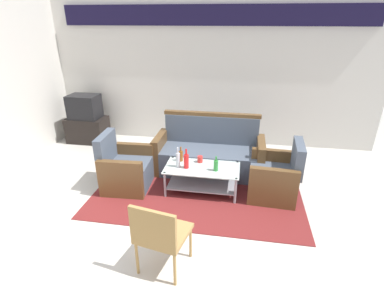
{
  "coord_description": "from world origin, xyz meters",
  "views": [
    {
      "loc": [
        0.65,
        -3.0,
        2.43
      ],
      "look_at": [
        -0.02,
        0.87,
        0.65
      ],
      "focal_mm": 28.11,
      "sensor_mm": 36.0,
      "label": 1
    }
  ],
  "objects": [
    {
      "name": "wall_back",
      "position": [
        0.0,
        3.05,
        1.48
      ],
      "size": [
        6.52,
        0.19,
        2.8
      ],
      "color": "silver",
      "rests_on": "ground"
    },
    {
      "name": "coffee_table",
      "position": [
        0.13,
        0.94,
        0.27
      ],
      "size": [
        1.1,
        0.6,
        0.4
      ],
      "color": "silver",
      "rests_on": "rug"
    },
    {
      "name": "bottle_clear",
      "position": [
        -0.23,
        0.88,
        0.53
      ],
      "size": [
        0.06,
        0.06,
        0.31
      ],
      "color": "silver",
      "rests_on": "coffee_table"
    },
    {
      "name": "bottle_green",
      "position": [
        0.34,
        0.86,
        0.5
      ],
      "size": [
        0.07,
        0.07,
        0.22
      ],
      "color": "#2D8C38",
      "rests_on": "coffee_table"
    },
    {
      "name": "bottle_brown",
      "position": [
        -0.23,
        1.09,
        0.5
      ],
      "size": [
        0.06,
        0.06,
        0.23
      ],
      "color": "brown",
      "rests_on": "coffee_table"
    },
    {
      "name": "armchair_left",
      "position": [
        -1.06,
        0.88,
        0.29
      ],
      "size": [
        0.74,
        0.79,
        0.85
      ],
      "rotation": [
        0.0,
        0.0,
        -1.52
      ],
      "color": "#4C5666",
      "rests_on": "rug"
    },
    {
      "name": "wicker_chair",
      "position": [
        -0.07,
        -0.72,
        0.49
      ],
      "size": [
        0.57,
        0.57,
        0.84
      ],
      "rotation": [
        0.0,
        0.0,
        -0.2
      ],
      "color": "#AD844C",
      "rests_on": "ground"
    },
    {
      "name": "cup",
      "position": [
        0.07,
        1.09,
        0.46
      ],
      "size": [
        0.08,
        0.08,
        0.1
      ],
      "primitive_type": "cylinder",
      "color": "red",
      "rests_on": "coffee_table"
    },
    {
      "name": "television",
      "position": [
        -2.55,
        2.55,
        0.76
      ],
      "size": [
        0.61,
        0.46,
        0.48
      ],
      "rotation": [
        0.0,
        0.0,
        3.12
      ],
      "color": "black",
      "rests_on": "tv_stand"
    },
    {
      "name": "tv_stand",
      "position": [
        -2.55,
        2.55,
        0.26
      ],
      "size": [
        0.8,
        0.5,
        0.52
      ],
      "primitive_type": "cube",
      "color": "black",
      "rests_on": "ground"
    },
    {
      "name": "armchair_right",
      "position": [
        1.19,
        1.01,
        0.29
      ],
      "size": [
        0.74,
        0.8,
        0.85
      ],
      "rotation": [
        0.0,
        0.0,
        1.51
      ],
      "color": "#4C5666",
      "rests_on": "rug"
    },
    {
      "name": "couch",
      "position": [
        0.15,
        1.61,
        0.32
      ],
      "size": [
        1.8,
        0.74,
        0.96
      ],
      "rotation": [
        0.0,
        0.0,
        3.14
      ],
      "color": "#4C5666",
      "rests_on": "rug"
    },
    {
      "name": "ground_plane",
      "position": [
        0.0,
        0.0,
        0.0
      ],
      "size": [
        14.0,
        14.0,
        0.0
      ],
      "primitive_type": "plane",
      "color": "beige"
    },
    {
      "name": "bottle_red",
      "position": [
        -0.1,
        0.87,
        0.52
      ],
      "size": [
        0.07,
        0.07,
        0.3
      ],
      "color": "red",
      "rests_on": "coffee_table"
    },
    {
      "name": "rug",
      "position": [
        0.07,
        0.97,
        0.01
      ],
      "size": [
        3.08,
        2.08,
        0.01
      ],
      "primitive_type": "cube",
      "color": "maroon",
      "rests_on": "ground"
    }
  ]
}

